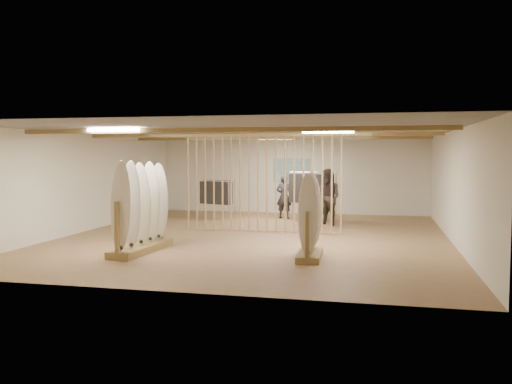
% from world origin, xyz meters
% --- Properties ---
extents(floor, '(12.00, 12.00, 0.00)m').
position_xyz_m(floor, '(0.00, 0.00, 0.00)').
color(floor, '#9F774D').
rests_on(floor, ground).
extents(ceiling, '(12.00, 12.00, 0.00)m').
position_xyz_m(ceiling, '(0.00, 0.00, 2.80)').
color(ceiling, gray).
rests_on(ceiling, ground).
extents(wall_back, '(12.00, 0.00, 12.00)m').
position_xyz_m(wall_back, '(0.00, 6.00, 1.40)').
color(wall_back, white).
rests_on(wall_back, ground).
extents(wall_front, '(12.00, 0.00, 12.00)m').
position_xyz_m(wall_front, '(0.00, -6.00, 1.40)').
color(wall_front, white).
rests_on(wall_front, ground).
extents(wall_left, '(0.00, 12.00, 12.00)m').
position_xyz_m(wall_left, '(-5.00, 0.00, 1.40)').
color(wall_left, white).
rests_on(wall_left, ground).
extents(wall_right, '(0.00, 12.00, 12.00)m').
position_xyz_m(wall_right, '(5.00, 0.00, 1.40)').
color(wall_right, white).
rests_on(wall_right, ground).
extents(ceiling_slats, '(9.50, 6.12, 0.10)m').
position_xyz_m(ceiling_slats, '(0.00, 0.00, 2.72)').
color(ceiling_slats, olive).
rests_on(ceiling_slats, ground).
extents(light_panels, '(1.20, 0.35, 0.06)m').
position_xyz_m(light_panels, '(0.00, 0.00, 2.74)').
color(light_panels, white).
rests_on(light_panels, ground).
extents(bamboo_partition, '(4.45, 0.05, 2.78)m').
position_xyz_m(bamboo_partition, '(0.00, 0.80, 1.40)').
color(bamboo_partition, tan).
rests_on(bamboo_partition, ground).
extents(poster, '(1.40, 0.03, 0.90)m').
position_xyz_m(poster, '(0.00, 5.98, 1.60)').
color(poster, teal).
rests_on(poster, ground).
extents(rack_left, '(0.70, 2.18, 2.05)m').
position_xyz_m(rack_left, '(-2.03, -2.77, 0.70)').
color(rack_left, olive).
rests_on(rack_left, floor).
extents(rack_right, '(0.56, 1.54, 1.77)m').
position_xyz_m(rack_right, '(1.78, -2.62, 0.60)').
color(rack_right, olive).
rests_on(rack_right, floor).
extents(clothing_rack_a, '(1.22, 0.67, 1.36)m').
position_xyz_m(clothing_rack_a, '(-2.25, 3.72, 0.89)').
color(clothing_rack_a, silver).
rests_on(clothing_rack_a, floor).
extents(clothing_rack_b, '(1.50, 0.79, 1.67)m').
position_xyz_m(clothing_rack_b, '(1.03, 3.60, 1.09)').
color(clothing_rack_b, silver).
rests_on(clothing_rack_b, floor).
extents(shopper_a, '(0.68, 0.51, 1.71)m').
position_xyz_m(shopper_a, '(0.03, 4.18, 0.85)').
color(shopper_a, '#26272D').
rests_on(shopper_a, floor).
extents(shopper_b, '(1.22, 1.18, 2.00)m').
position_xyz_m(shopper_b, '(1.67, 2.68, 1.00)').
color(shopper_b, '#3E3630').
rests_on(shopper_b, floor).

